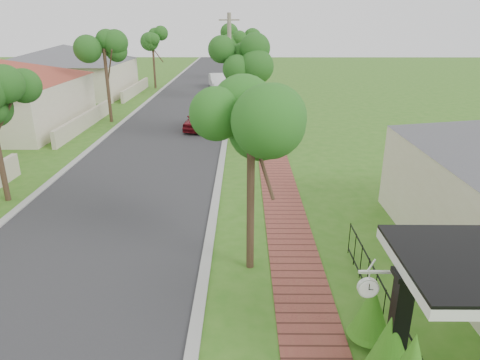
% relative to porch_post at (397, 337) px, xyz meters
% --- Properties ---
extents(ground, '(160.00, 160.00, 0.00)m').
position_rel_porch_post_xyz_m(ground, '(-4.55, 1.00, -1.12)').
color(ground, '#316919').
rests_on(ground, ground).
extents(road, '(7.00, 120.00, 0.02)m').
position_rel_porch_post_xyz_m(road, '(-7.55, 21.00, -1.12)').
color(road, '#28282B').
rests_on(road, ground).
extents(kerb_right, '(0.30, 120.00, 0.10)m').
position_rel_porch_post_xyz_m(kerb_right, '(-3.90, 21.00, -1.12)').
color(kerb_right, '#9E9E99').
rests_on(kerb_right, ground).
extents(kerb_left, '(0.30, 120.00, 0.10)m').
position_rel_porch_post_xyz_m(kerb_left, '(-11.20, 21.00, -1.12)').
color(kerb_left, '#9E9E99').
rests_on(kerb_left, ground).
extents(sidewalk, '(1.50, 120.00, 0.03)m').
position_rel_porch_post_xyz_m(sidewalk, '(-1.30, 21.00, -1.12)').
color(sidewalk, brown).
rests_on(sidewalk, ground).
extents(porch_post, '(0.48, 0.48, 2.52)m').
position_rel_porch_post_xyz_m(porch_post, '(0.00, 0.00, 0.00)').
color(porch_post, black).
rests_on(porch_post, ground).
extents(picket_fence, '(0.03, 8.02, 1.00)m').
position_rel_porch_post_xyz_m(picket_fence, '(0.35, 1.00, -0.59)').
color(picket_fence, black).
rests_on(picket_fence, ground).
extents(street_trees, '(10.70, 37.65, 5.89)m').
position_rel_porch_post_xyz_m(street_trees, '(-7.42, 27.84, 3.42)').
color(street_trees, '#382619').
rests_on(street_trees, ground).
extents(far_house_grey, '(15.56, 15.56, 4.60)m').
position_rel_porch_post_xyz_m(far_house_grey, '(-19.52, 35.00, 1.22)').
color(far_house_grey, beige).
rests_on(far_house_grey, ground).
extents(parked_car_red, '(2.28, 4.17, 1.34)m').
position_rel_porch_post_xyz_m(parked_car_red, '(-5.55, 20.88, -0.45)').
color(parked_car_red, maroon).
rests_on(parked_car_red, ground).
extents(parked_car_white, '(2.26, 4.60, 1.45)m').
position_rel_porch_post_xyz_m(parked_car_white, '(-5.55, 39.26, -0.40)').
color(parked_car_white, white).
rests_on(parked_car_white, ground).
extents(near_tree, '(1.95, 1.95, 5.01)m').
position_rel_porch_post_xyz_m(near_tree, '(-2.63, 4.22, 2.86)').
color(near_tree, '#382619').
rests_on(near_tree, ground).
extents(utility_pole, '(1.20, 0.24, 7.06)m').
position_rel_porch_post_xyz_m(utility_pole, '(-3.65, 19.72, 2.47)').
color(utility_pole, gray).
rests_on(utility_pole, ground).
extents(station_clock, '(0.66, 0.13, 0.56)m').
position_rel_porch_post_xyz_m(station_clock, '(-0.49, 0.40, 0.83)').
color(station_clock, white).
rests_on(station_clock, ground).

